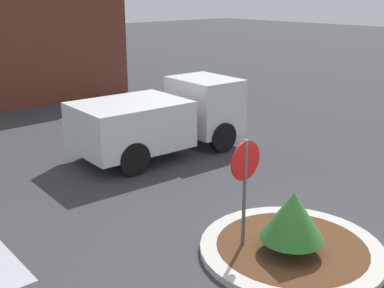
% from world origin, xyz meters
% --- Properties ---
extents(ground_plane, '(120.00, 120.00, 0.00)m').
position_xyz_m(ground_plane, '(0.00, 0.00, 0.00)').
color(ground_plane, '#38383A').
extents(traffic_island, '(3.51, 3.51, 0.14)m').
position_xyz_m(traffic_island, '(0.00, 0.00, 0.07)').
color(traffic_island, '#BCB7AD').
rests_on(traffic_island, ground_plane).
extents(stop_sign, '(0.75, 0.07, 2.23)m').
position_xyz_m(stop_sign, '(-0.64, 0.68, 1.56)').
color(stop_sign, '#4C4C51').
rests_on(stop_sign, ground_plane).
extents(island_shrub, '(1.19, 1.19, 1.20)m').
position_xyz_m(island_shrub, '(-0.19, -0.12, 0.88)').
color(island_shrub, brown).
rests_on(island_shrub, traffic_island).
extents(utility_truck, '(5.34, 2.65, 2.15)m').
position_xyz_m(utility_truck, '(1.90, 6.30, 1.13)').
color(utility_truck, silver).
rests_on(utility_truck, ground_plane).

